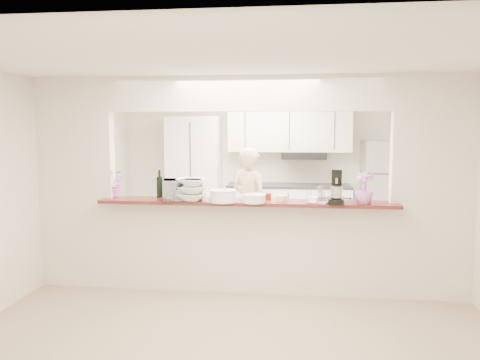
% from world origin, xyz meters
% --- Properties ---
extents(floor, '(6.00, 6.00, 0.00)m').
position_xyz_m(floor, '(0.00, 0.00, 0.00)').
color(floor, tan).
rests_on(floor, ground).
extents(tile_overlay, '(5.00, 2.90, 0.01)m').
position_xyz_m(tile_overlay, '(0.00, 1.55, 0.01)').
color(tile_overlay, beige).
rests_on(tile_overlay, floor).
extents(partition, '(5.00, 0.15, 2.50)m').
position_xyz_m(partition, '(0.00, 0.00, 1.48)').
color(partition, silver).
rests_on(partition, floor).
extents(bar_counter, '(3.40, 0.38, 1.09)m').
position_xyz_m(bar_counter, '(0.00, -0.00, 0.58)').
color(bar_counter, silver).
rests_on(bar_counter, floor).
extents(kitchen_cabinets, '(3.15, 0.62, 2.25)m').
position_xyz_m(kitchen_cabinets, '(-0.19, 2.72, 0.97)').
color(kitchen_cabinets, white).
rests_on(kitchen_cabinets, floor).
extents(refrigerator, '(0.75, 0.70, 1.70)m').
position_xyz_m(refrigerator, '(2.05, 2.65, 0.85)').
color(refrigerator, '#A3A3A8').
rests_on(refrigerator, floor).
extents(flower_left, '(0.30, 0.26, 0.33)m').
position_xyz_m(flower_left, '(-1.60, 0.05, 1.25)').
color(flower_left, '#D06EC4').
rests_on(flower_left, bar_counter).
extents(wine_bottle_a, '(0.07, 0.07, 0.33)m').
position_xyz_m(wine_bottle_a, '(-1.05, 0.07, 1.22)').
color(wine_bottle_a, black).
rests_on(wine_bottle_a, bar_counter).
extents(wine_bottle_b, '(0.06, 0.06, 0.32)m').
position_xyz_m(wine_bottle_b, '(-1.06, 0.07, 1.21)').
color(wine_bottle_b, black).
rests_on(wine_bottle_b, bar_counter).
extents(toaster_oven, '(0.50, 0.40, 0.24)m').
position_xyz_m(toaster_oven, '(-0.73, -0.10, 1.21)').
color(toaster_oven, '#B2B1B7').
rests_on(toaster_oven, bar_counter).
extents(serving_bowls, '(0.38, 0.38, 0.25)m').
position_xyz_m(serving_bowls, '(-0.62, -0.13, 1.21)').
color(serving_bowls, white).
rests_on(serving_bowls, bar_counter).
extents(plate_stack_a, '(0.30, 0.30, 0.14)m').
position_xyz_m(plate_stack_a, '(-0.25, -0.19, 1.16)').
color(plate_stack_a, white).
rests_on(plate_stack_a, bar_counter).
extents(plate_stack_b, '(0.26, 0.26, 0.09)m').
position_xyz_m(plate_stack_b, '(0.10, -0.19, 1.14)').
color(plate_stack_b, white).
rests_on(plate_stack_b, bar_counter).
extents(red_bowl, '(0.16, 0.16, 0.07)m').
position_xyz_m(red_bowl, '(0.20, 0.08, 1.13)').
color(red_bowl, maroon).
rests_on(red_bowl, bar_counter).
extents(tan_bowl, '(0.13, 0.13, 0.06)m').
position_xyz_m(tan_bowl, '(0.40, -0.03, 1.12)').
color(tan_bowl, beige).
rests_on(tan_bowl, bar_counter).
extents(utensil_caddy, '(0.25, 0.20, 0.20)m').
position_xyz_m(utensil_caddy, '(0.80, -0.15, 1.18)').
color(utensil_caddy, silver).
rests_on(utensil_caddy, bar_counter).
extents(stand_mixer, '(0.19, 0.28, 0.38)m').
position_xyz_m(stand_mixer, '(1.00, -0.14, 1.26)').
color(stand_mixer, black).
rests_on(stand_mixer, bar_counter).
extents(flower_right, '(0.21, 0.21, 0.35)m').
position_xyz_m(flower_right, '(1.30, -0.15, 1.26)').
color(flower_right, '#B66ECE').
rests_on(flower_right, bar_counter).
extents(person, '(0.71, 0.65, 1.63)m').
position_xyz_m(person, '(-0.08, 1.21, 0.81)').
color(person, '#DCB38F').
rests_on(person, floor).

